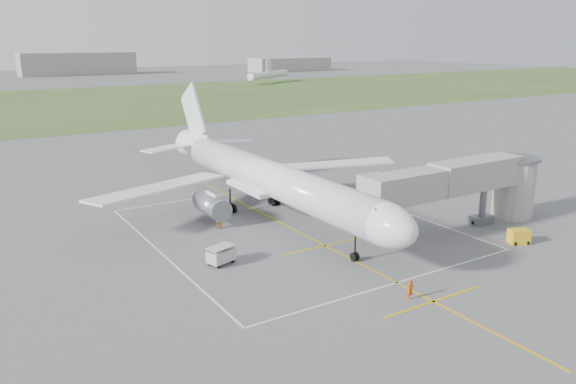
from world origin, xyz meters
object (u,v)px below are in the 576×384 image
jet_bridge (470,184)px  ramp_worker_wing (219,220)px  airliner (268,178)px  ramp_worker_nose (410,289)px  baggage_cart (221,255)px  gpu_unit (519,237)px

jet_bridge → ramp_worker_wing: 26.25m
airliner → jet_bridge: bearing=-42.2°
ramp_worker_nose → baggage_cart: bearing=110.9°
gpu_unit → baggage_cart: baggage_cart is taller
gpu_unit → ramp_worker_wing: ramp_worker_wing is taller
baggage_cart → ramp_worker_wing: bearing=48.9°
gpu_unit → baggage_cart: 28.64m
gpu_unit → airliner: bearing=152.2°
gpu_unit → baggage_cart: size_ratio=0.83×
ramp_worker_wing → jet_bridge: bearing=-147.7°
gpu_unit → ramp_worker_wing: size_ratio=1.26×
ramp_worker_nose → ramp_worker_wing: size_ratio=0.94×
airliner → ramp_worker_nose: 23.77m
airliner → baggage_cart: bearing=-137.3°
airliner → gpu_unit: size_ratio=21.12×
jet_bridge → ramp_worker_wing: bearing=148.3°
jet_bridge → ramp_worker_nose: jet_bridge is taller
airliner → ramp_worker_nose: bearing=-92.9°
baggage_cart → ramp_worker_wing: size_ratio=1.51×
jet_bridge → baggage_cart: bearing=169.9°
ramp_worker_nose → ramp_worker_wing: 23.42m
baggage_cart → airliner: bearing=25.8°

